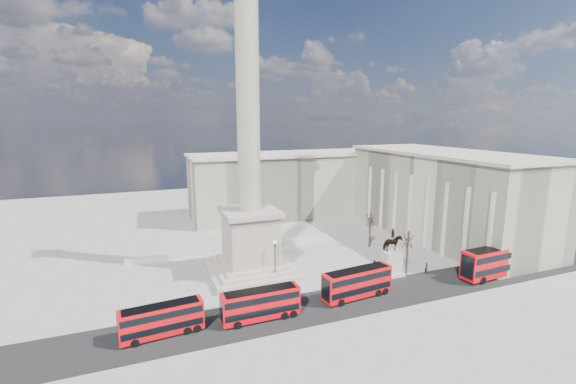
% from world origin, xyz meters
% --- Properties ---
extents(ground, '(180.00, 180.00, 0.00)m').
position_xyz_m(ground, '(0.00, 0.00, 0.00)').
color(ground, '#9B9893').
rests_on(ground, ground).
extents(asphalt_road, '(120.00, 9.00, 0.01)m').
position_xyz_m(asphalt_road, '(5.00, -10.00, 0.00)').
color(asphalt_road, black).
rests_on(asphalt_road, ground).
extents(nelsons_column, '(14.00, 14.00, 49.85)m').
position_xyz_m(nelsons_column, '(0.00, 5.00, 12.92)').
color(nelsons_column, '#AD9F90').
rests_on(nelsons_column, ground).
extents(balustrade_wall, '(40.00, 0.60, 1.10)m').
position_xyz_m(balustrade_wall, '(0.00, 16.00, 0.55)').
color(balustrade_wall, '#BFB29E').
rests_on(balustrade_wall, ground).
extents(building_east, '(19.00, 46.00, 18.60)m').
position_xyz_m(building_east, '(45.00, 10.00, 9.32)').
color(building_east, beige).
rests_on(building_east, ground).
extents(building_northeast, '(51.00, 17.00, 16.60)m').
position_xyz_m(building_northeast, '(20.00, 40.00, 8.32)').
color(building_northeast, beige).
rests_on(building_northeast, ground).
extents(red_bus_a, '(9.78, 3.08, 3.90)m').
position_xyz_m(red_bus_a, '(-15.01, -9.89, 2.05)').
color(red_bus_a, red).
rests_on(red_bus_a, ground).
extents(red_bus_b, '(10.18, 2.53, 4.12)m').
position_xyz_m(red_bus_b, '(-3.02, -10.51, 2.16)').
color(red_bus_b, red).
rests_on(red_bus_b, ground).
extents(red_bus_c, '(10.87, 3.55, 4.33)m').
position_xyz_m(red_bus_c, '(11.73, -9.58, 2.27)').
color(red_bus_c, red).
rests_on(red_bus_c, ground).
extents(red_bus_d, '(12.52, 3.55, 5.02)m').
position_xyz_m(red_bus_d, '(36.48, -11.17, 2.63)').
color(red_bus_d, red).
rests_on(red_bus_d, ground).
extents(victorian_lamp, '(0.58, 0.58, 6.79)m').
position_xyz_m(victorian_lamp, '(2.51, -0.11, 4.00)').
color(victorian_lamp, black).
rests_on(victorian_lamp, ground).
extents(equestrian_statue, '(3.81, 2.85, 7.98)m').
position_xyz_m(equestrian_statue, '(21.17, -4.58, 2.76)').
color(equestrian_statue, '#BFB29E').
rests_on(equestrian_statue, ground).
extents(bare_tree_near, '(1.85, 1.85, 8.09)m').
position_xyz_m(bare_tree_near, '(23.29, -5.77, 6.37)').
color(bare_tree_near, '#332319').
rests_on(bare_tree_near, ground).
extents(bare_tree_mid, '(2.00, 2.00, 7.58)m').
position_xyz_m(bare_tree_mid, '(25.73, 8.85, 5.98)').
color(bare_tree_mid, '#332319').
rests_on(bare_tree_mid, ground).
extents(bare_tree_far, '(1.66, 1.66, 6.79)m').
position_xyz_m(bare_tree_far, '(25.90, 9.07, 5.35)').
color(bare_tree_far, '#332319').
rests_on(bare_tree_far, ground).
extents(pedestrian_walking, '(0.79, 0.67, 1.85)m').
position_xyz_m(pedestrian_walking, '(27.20, -6.03, 0.92)').
color(pedestrian_walking, black).
rests_on(pedestrian_walking, ground).
extents(pedestrian_standing, '(1.20, 1.15, 1.95)m').
position_xyz_m(pedestrian_standing, '(19.57, -2.05, 0.97)').
color(pedestrian_standing, black).
rests_on(pedestrian_standing, ground).
extents(pedestrian_crossing, '(0.75, 1.13, 1.79)m').
position_xyz_m(pedestrian_crossing, '(20.73, -3.14, 0.90)').
color(pedestrian_crossing, black).
rests_on(pedestrian_crossing, ground).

